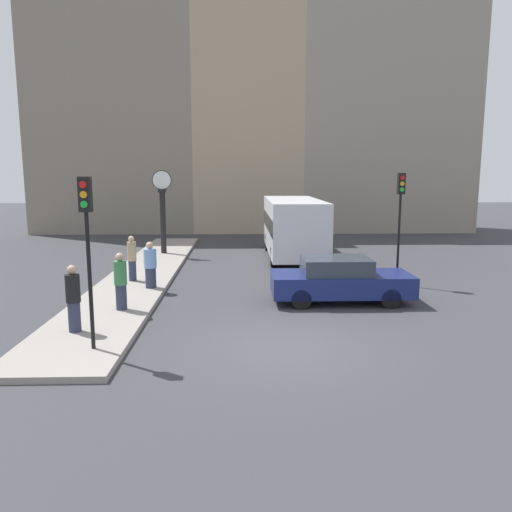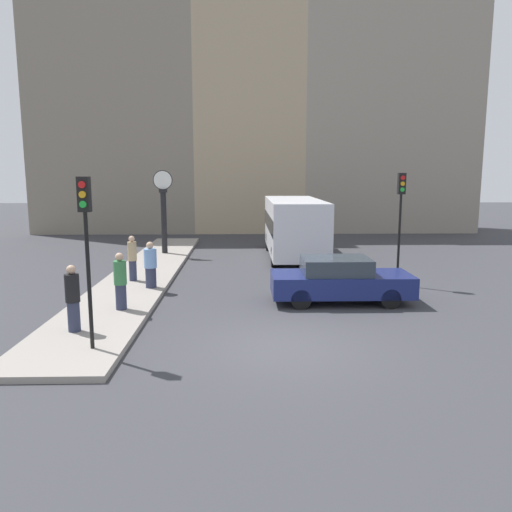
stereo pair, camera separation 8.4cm
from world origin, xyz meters
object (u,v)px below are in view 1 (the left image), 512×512
sedan_car (340,280)px  traffic_light_far (400,206)px  pedestrian_black_jacket (73,299)px  pedestrian_tan_coat (132,258)px  pedestrian_green_hoodie (121,281)px  pedestrian_blue_stripe (150,265)px  street_clock (163,211)px  traffic_light_near (87,227)px  bus_distant (293,225)px

sedan_car → traffic_light_far: traffic_light_far is taller
pedestrian_black_jacket → pedestrian_tan_coat: (0.17, 6.03, -0.00)m
pedestrian_green_hoodie → pedestrian_blue_stripe: bearing=82.8°
street_clock → traffic_light_far: bearing=-35.7°
sedan_car → pedestrian_tan_coat: bearing=159.0°
traffic_light_near → pedestrian_blue_stripe: bearing=87.9°
traffic_light_near → pedestrian_green_hoodie: (-0.13, 3.31, -1.92)m
traffic_light_far → street_clock: size_ratio=1.00×
bus_distant → pedestrian_black_jacket: bus_distant is taller
street_clock → pedestrian_green_hoodie: bearing=-88.0°
street_clock → pedestrian_blue_stripe: 7.86m
street_clock → pedestrian_blue_stripe: street_clock is taller
sedan_car → street_clock: bearing=127.0°
pedestrian_blue_stripe → pedestrian_green_hoodie: (-0.35, -2.82, 0.05)m
sedan_car → pedestrian_green_hoodie: bearing=-169.4°
pedestrian_black_jacket → pedestrian_green_hoodie: bearing=71.4°
traffic_light_far → traffic_light_near: bearing=-142.7°
pedestrian_green_hoodie → pedestrian_black_jacket: (-0.69, -2.04, 0.01)m
street_clock → pedestrian_blue_stripe: bearing=-84.7°
pedestrian_tan_coat → street_clock: bearing=88.6°
sedan_car → pedestrian_tan_coat: size_ratio=2.64×
bus_distant → street_clock: (-6.40, 0.69, 0.64)m
pedestrian_blue_stripe → pedestrian_black_jacket: size_ratio=0.95×
pedestrian_blue_stripe → traffic_light_near: bearing=-92.1°
street_clock → pedestrian_blue_stripe: (0.71, -7.72, -1.33)m
pedestrian_black_jacket → pedestrian_tan_coat: size_ratio=1.01×
pedestrian_black_jacket → pedestrian_blue_stripe: bearing=77.9°
sedan_car → pedestrian_green_hoodie: (-6.64, -1.24, 0.26)m
bus_distant → traffic_light_far: traffic_light_far is taller
traffic_light_far → pedestrian_blue_stripe: (-8.89, -0.81, -1.98)m
bus_distant → traffic_light_far: (3.21, -6.22, 1.29)m
traffic_light_near → pedestrian_blue_stripe: traffic_light_near is taller
traffic_light_near → street_clock: 13.87m
pedestrian_blue_stripe → pedestrian_green_hoodie: 2.84m
pedestrian_green_hoodie → pedestrian_black_jacket: 2.15m
bus_distant → traffic_light_near: (-5.91, -13.15, 1.29)m
street_clock → pedestrian_green_hoodie: (0.36, -10.54, -1.28)m
traffic_light_near → sedan_car: bearing=34.9°
traffic_light_far → pedestrian_blue_stripe: bearing=-174.8°
pedestrian_black_jacket → pedestrian_tan_coat: bearing=88.4°
pedestrian_blue_stripe → pedestrian_black_jacket: bearing=-102.1°
traffic_light_near → traffic_light_far: 11.45m
pedestrian_blue_stripe → pedestrian_green_hoodie: pedestrian_green_hoodie is taller
bus_distant → pedestrian_black_jacket: size_ratio=4.62×
bus_distant → sedan_car: bearing=-86.0°
pedestrian_green_hoodie → pedestrian_tan_coat: pedestrian_green_hoodie is taller
traffic_light_far → pedestrian_blue_stripe: size_ratio=2.55×
traffic_light_near → pedestrian_tan_coat: (-0.65, 7.30, -1.91)m
pedestrian_green_hoodie → pedestrian_tan_coat: bearing=97.4°
traffic_light_far → pedestrian_tan_coat: bearing=177.9°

